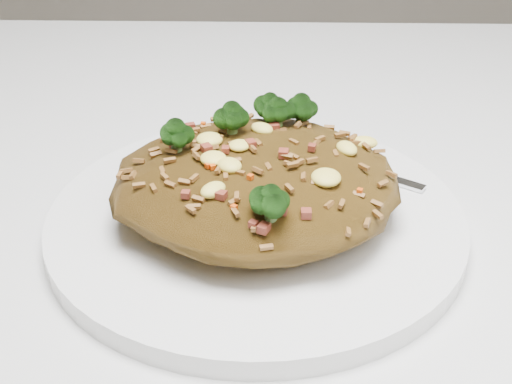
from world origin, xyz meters
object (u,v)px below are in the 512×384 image
(fork, at_px, (330,161))
(dining_table, at_px, (281,301))
(plate, at_px, (256,220))
(fried_rice, at_px, (256,171))

(fork, bearing_deg, dining_table, -104.14)
(plate, distance_m, fork, 0.09)
(dining_table, bearing_deg, fried_rice, -118.90)
(plate, relative_size, fried_rice, 1.49)
(dining_table, height_order, fork, fork)
(plate, relative_size, fork, 1.88)
(dining_table, height_order, fried_rice, fried_rice)
(dining_table, xyz_separation_m, plate, (-0.02, -0.03, 0.10))
(fried_rice, distance_m, fork, 0.09)
(plate, distance_m, fried_rice, 0.04)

